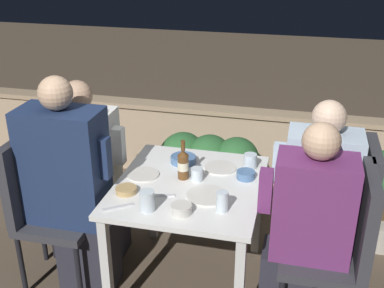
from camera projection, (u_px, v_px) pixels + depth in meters
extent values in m
plane|color=brown|center=(189.00, 281.00, 3.09)|extent=(16.00, 16.00, 0.00)
cube|color=tan|center=(229.00, 146.00, 4.26)|extent=(9.00, 0.14, 0.61)
cube|color=#9E8466|center=(230.00, 111.00, 4.13)|extent=(9.00, 0.18, 0.04)
cube|color=white|center=(189.00, 185.00, 2.81)|extent=(0.84, 0.93, 0.03)
cube|color=silver|center=(107.00, 270.00, 2.66)|extent=(0.05, 0.05, 0.69)
cube|color=silver|center=(153.00, 196.00, 3.40)|extent=(0.05, 0.05, 0.69)
cube|color=silver|center=(257.00, 209.00, 3.24)|extent=(0.05, 0.05, 0.69)
cube|color=brown|center=(208.00, 190.00, 3.89)|extent=(0.79, 0.36, 0.28)
ellipsoid|color=#2D6633|center=(182.00, 154.00, 3.81)|extent=(0.36, 0.47, 0.34)
ellipsoid|color=#2D6633|center=(209.00, 157.00, 3.77)|extent=(0.36, 0.47, 0.34)
ellipsoid|color=#2D6633|center=(236.00, 160.00, 3.72)|extent=(0.36, 0.47, 0.34)
cube|color=#333338|center=(60.00, 220.00, 2.93)|extent=(0.44, 0.44, 0.05)
cube|color=#333338|center=(26.00, 176.00, 2.86)|extent=(0.06, 0.44, 0.50)
cylinder|color=black|center=(22.00, 265.00, 2.90)|extent=(0.03, 0.03, 0.42)
cylinder|color=black|center=(79.00, 275.00, 2.82)|extent=(0.03, 0.03, 0.42)
cylinder|color=black|center=(52.00, 231.00, 3.23)|extent=(0.03, 0.03, 0.42)
cylinder|color=black|center=(104.00, 238.00, 3.15)|extent=(0.03, 0.03, 0.42)
cube|color=#282833|center=(89.00, 252.00, 2.98)|extent=(0.33, 0.23, 0.47)
cube|color=navy|center=(64.00, 166.00, 2.76)|extent=(0.47, 0.26, 0.69)
cube|color=navy|center=(104.00, 158.00, 2.68)|extent=(0.07, 0.07, 0.24)
sphere|color=tan|center=(55.00, 93.00, 2.58)|extent=(0.19, 0.19, 0.19)
cube|color=#333338|center=(78.00, 192.00, 3.24)|extent=(0.44, 0.44, 0.05)
cube|color=#333338|center=(47.00, 152.00, 3.17)|extent=(0.06, 0.44, 0.50)
cylinder|color=black|center=(43.00, 233.00, 3.21)|extent=(0.03, 0.03, 0.42)
cylinder|color=black|center=(95.00, 241.00, 3.13)|extent=(0.03, 0.03, 0.42)
cylinder|color=black|center=(69.00, 204.00, 3.54)|extent=(0.03, 0.03, 0.42)
cylinder|color=black|center=(116.00, 211.00, 3.46)|extent=(0.03, 0.03, 0.42)
cube|color=#282833|center=(103.00, 222.00, 3.29)|extent=(0.30, 0.23, 0.47)
cube|color=white|center=(83.00, 152.00, 3.10)|extent=(0.43, 0.26, 0.57)
cube|color=white|center=(119.00, 146.00, 3.01)|extent=(0.07, 0.07, 0.24)
sphere|color=tan|center=(77.00, 96.00, 2.94)|extent=(0.19, 0.19, 0.19)
cube|color=#333338|center=(321.00, 258.00, 2.59)|extent=(0.44, 0.44, 0.05)
cube|color=#333338|center=(366.00, 219.00, 2.43)|extent=(0.06, 0.44, 0.50)
cylinder|color=black|center=(284.00, 266.00, 2.89)|extent=(0.03, 0.03, 0.42)
cylinder|color=black|center=(349.00, 276.00, 2.81)|extent=(0.03, 0.03, 0.42)
cube|color=#282833|center=(286.00, 284.00, 2.71)|extent=(0.29, 0.23, 0.47)
cube|color=#6B2D66|center=(313.00, 208.00, 2.48)|extent=(0.41, 0.26, 0.56)
cube|color=#6B2D66|center=(266.00, 191.00, 2.50)|extent=(0.07, 0.07, 0.24)
sphere|color=tan|center=(321.00, 141.00, 2.32)|extent=(0.19, 0.19, 0.19)
cube|color=#333338|center=(328.00, 224.00, 2.89)|extent=(0.44, 0.44, 0.05)
cube|color=#333338|center=(368.00, 187.00, 2.73)|extent=(0.06, 0.44, 0.50)
cylinder|color=black|center=(291.00, 270.00, 2.86)|extent=(0.03, 0.03, 0.42)
cylinder|color=black|center=(357.00, 280.00, 2.78)|extent=(0.03, 0.03, 0.42)
cylinder|color=black|center=(294.00, 235.00, 3.19)|extent=(0.03, 0.03, 0.42)
cylinder|color=black|center=(353.00, 243.00, 3.11)|extent=(0.03, 0.03, 0.42)
cube|color=#282833|center=(296.00, 249.00, 3.01)|extent=(0.29, 0.23, 0.47)
cube|color=silver|center=(322.00, 178.00, 2.78)|extent=(0.42, 0.26, 0.56)
cube|color=silver|center=(279.00, 163.00, 2.80)|extent=(0.07, 0.07, 0.24)
sphere|color=beige|center=(329.00, 117.00, 2.62)|extent=(0.19, 0.19, 0.19)
cylinder|color=brown|center=(183.00, 167.00, 2.83)|extent=(0.07, 0.07, 0.15)
cylinder|color=beige|center=(183.00, 166.00, 2.82)|extent=(0.07, 0.07, 0.05)
cone|color=brown|center=(183.00, 153.00, 2.79)|extent=(0.07, 0.07, 0.03)
cylinder|color=brown|center=(183.00, 146.00, 2.77)|extent=(0.02, 0.02, 0.06)
cylinder|color=silver|center=(207.00, 195.00, 2.66)|extent=(0.23, 0.23, 0.01)
cylinder|color=silver|center=(220.00, 168.00, 2.97)|extent=(0.20, 0.20, 0.01)
cylinder|color=silver|center=(143.00, 174.00, 2.89)|extent=(0.19, 0.19, 0.01)
cylinder|color=#4C709E|center=(246.00, 175.00, 2.85)|extent=(0.11, 0.11, 0.05)
torus|color=#4C709E|center=(246.00, 172.00, 2.84)|extent=(0.11, 0.11, 0.01)
cylinder|color=tan|center=(126.00, 190.00, 2.69)|extent=(0.12, 0.12, 0.03)
torus|color=tan|center=(126.00, 188.00, 2.69)|extent=(0.12, 0.12, 0.01)
cylinder|color=#4C709E|center=(183.00, 159.00, 3.04)|extent=(0.16, 0.16, 0.04)
torus|color=#4C709E|center=(183.00, 157.00, 3.03)|extent=(0.16, 0.16, 0.01)
cylinder|color=beige|center=(181.00, 209.00, 2.50)|extent=(0.11, 0.11, 0.05)
torus|color=beige|center=(181.00, 206.00, 2.49)|extent=(0.11, 0.11, 0.01)
cylinder|color=silver|center=(147.00, 201.00, 2.51)|extent=(0.08, 0.08, 0.11)
cylinder|color=silver|center=(197.00, 174.00, 2.82)|extent=(0.07, 0.07, 0.08)
cylinder|color=silver|center=(250.00, 161.00, 2.96)|extent=(0.08, 0.08, 0.09)
cylinder|color=silver|center=(222.00, 202.00, 2.50)|extent=(0.06, 0.06, 0.11)
cube|color=silver|center=(160.00, 196.00, 2.66)|extent=(0.17, 0.07, 0.01)
cube|color=silver|center=(118.00, 207.00, 2.55)|extent=(0.15, 0.12, 0.01)
cylinder|color=#B2A899|center=(379.00, 231.00, 3.43)|extent=(0.29, 0.29, 0.20)
cylinder|color=#47331E|center=(384.00, 209.00, 3.35)|extent=(0.03, 0.03, 0.18)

